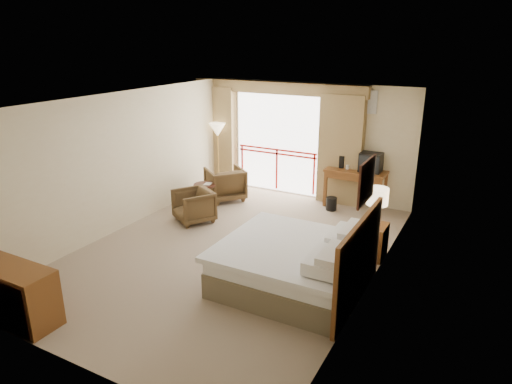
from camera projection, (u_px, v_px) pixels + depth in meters
The scene contains 29 objects.
floor at pixel (233, 250), 8.28m from camera, with size 7.00×7.00×0.00m, color #87735B.
ceiling at pixel (230, 100), 7.41m from camera, with size 7.00×7.00×0.00m, color white.
wall_back at pixel (308, 141), 10.77m from camera, with size 5.00×5.00×0.00m, color beige.
wall_front at pixel (64, 264), 4.93m from camera, with size 5.00×5.00×0.00m, color beige.
wall_left at pixel (123, 162), 8.97m from camera, with size 7.00×7.00×0.00m, color beige.
wall_right at pixel (377, 203), 6.73m from camera, with size 7.00×7.00×0.00m, color beige.
balcony_door at pixel (277, 144), 11.16m from camera, with size 2.40×2.40×0.00m, color white.
balcony_railing at pixel (277, 159), 11.26m from camera, with size 2.09×0.03×1.02m.
curtain_left at pixel (218, 136), 11.77m from camera, with size 1.00×0.26×2.50m, color olive.
curtain_right at pixel (341, 150), 10.29m from camera, with size 1.00×0.26×2.50m, color olive.
valance at pixel (276, 88), 10.64m from camera, with size 4.40×0.22×0.28m, color olive.
hvac_vent at pixel (366, 102), 9.84m from camera, with size 0.50×0.04×0.50m, color silver.
bed at pixel (296, 264), 6.99m from camera, with size 2.13×2.06×0.97m.
headboard at pixel (359, 262), 6.47m from camera, with size 0.06×2.10×1.30m, color #5B2E12.
framed_art at pixel (366, 181), 6.08m from camera, with size 0.04×0.72×0.60m.
nightstand at pixel (373, 241), 7.94m from camera, with size 0.42×0.50×0.60m, color #5B2E12.
table_lamp at pixel (378, 197), 7.73m from camera, with size 0.36×0.36×0.64m.
phone at pixel (369, 225), 7.73m from camera, with size 0.18×0.14×0.08m, color black.
desk at pixel (357, 177), 10.24m from camera, with size 1.34×0.65×0.87m.
tv at pixel (371, 162), 9.93m from camera, with size 0.47×0.37×0.43m.
coffee_maker at pixel (342, 162), 10.25m from camera, with size 0.13×0.13×0.28m, color black.
cup at pixel (347, 167), 10.17m from camera, with size 0.07×0.07×0.10m, color white.
wastebasket at pixel (331, 204), 10.16m from camera, with size 0.24×0.24×0.30m, color black.
armchair_far at pixel (226, 199), 10.90m from camera, with size 0.82×0.84×0.77m, color #42301C.
armchair_near at pixel (194, 221), 9.60m from camera, with size 0.73×0.75×0.68m, color #42301C.
side_table at pixel (205, 191), 10.28m from camera, with size 0.49×0.49×0.54m.
book at pixel (204, 184), 10.23m from camera, with size 0.15×0.21×0.02m, color white.
floor_lamp at pixel (218, 132), 11.41m from camera, with size 0.42×0.42×1.64m.
dresser at pixel (16, 295), 6.10m from camera, with size 1.21×0.51×0.81m.
Camera 1 is at (3.92, -6.41, 3.67)m, focal length 32.00 mm.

